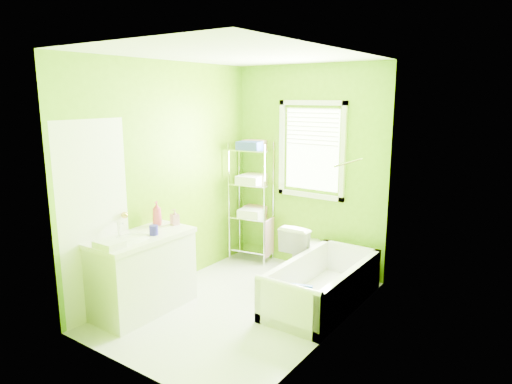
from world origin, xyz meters
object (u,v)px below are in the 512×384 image
Objects in this scene: toilet at (304,249)px; wire_shelf_unit at (253,188)px; vanity at (142,270)px; bathtub at (321,291)px.

wire_shelf_unit reaches higher than toilet.
wire_shelf_unit is at bearing 88.09° from vanity.
vanity reaches higher than toilet.
bathtub is 1.41× the size of vanity.
wire_shelf_unit reaches higher than vanity.
vanity is at bearing -91.91° from wire_shelf_unit.
bathtub is at bearing 38.47° from vanity.
wire_shelf_unit is (0.06, 1.91, 0.56)m from vanity.
toilet is at bearing 131.85° from bathtub.
bathtub is 1.80m from wire_shelf_unit.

